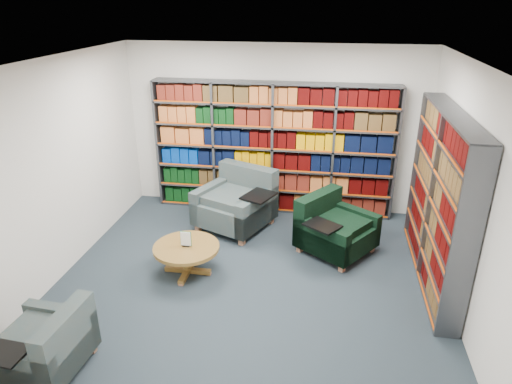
% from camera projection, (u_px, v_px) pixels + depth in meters
% --- Properties ---
extents(room_shell, '(5.02, 5.02, 2.82)m').
position_uv_depth(room_shell, '(248.00, 185.00, 5.42)').
color(room_shell, black).
rests_on(room_shell, ground).
extents(bookshelf_back, '(4.00, 0.28, 2.20)m').
position_uv_depth(bookshelf_back, '(273.00, 149.00, 7.66)').
color(bookshelf_back, '#47494F').
rests_on(bookshelf_back, ground).
extents(bookshelf_right, '(0.28, 2.50, 2.20)m').
position_uv_depth(bookshelf_right, '(440.00, 200.00, 5.73)').
color(bookshelf_right, '#47494F').
rests_on(bookshelf_right, ground).
extents(chair_teal_left, '(1.38, 1.35, 0.94)m').
position_uv_depth(chair_teal_left, '(238.00, 203.00, 7.38)').
color(chair_teal_left, '#06293E').
rests_on(chair_teal_left, ground).
extents(chair_green_right, '(1.27, 1.29, 0.83)m').
position_uv_depth(chair_green_right, '(332.00, 229.00, 6.65)').
color(chair_green_right, black).
rests_on(chair_green_right, ground).
extents(chair_teal_front, '(0.85, 0.96, 0.72)m').
position_uv_depth(chair_teal_front, '(48.00, 347.00, 4.46)').
color(chair_teal_front, '#06293E').
rests_on(chair_teal_front, ground).
extents(coffee_table, '(0.88, 0.88, 0.62)m').
position_uv_depth(coffee_table, '(187.00, 252.00, 6.07)').
color(coffee_table, brown).
rests_on(coffee_table, ground).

